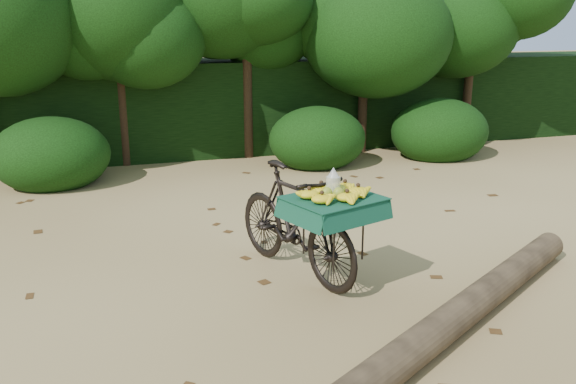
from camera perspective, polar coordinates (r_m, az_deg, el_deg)
name	(u,v)px	position (r m, az deg, el deg)	size (l,w,h in m)	color
ground	(325,261)	(6.76, 3.53, -6.46)	(80.00, 80.00, 0.00)	tan
vendor_bicycle	(296,220)	(6.22, 0.79, -2.62)	(1.26, 2.02, 1.16)	black
fallen_log	(471,305)	(5.67, 16.77, -10.10)	(0.29, 0.29, 3.98)	brown
hedge_backdrop	(213,106)	(12.45, -7.02, 7.99)	(26.00, 1.80, 1.80)	black
tree_row	(184,52)	(11.46, -9.70, 12.75)	(14.50, 2.00, 4.00)	black
bush_clumps	(264,145)	(10.71, -2.26, 4.40)	(8.80, 1.70, 0.90)	black
leaf_litter	(306,241)	(7.33, 1.69, -4.61)	(7.00, 7.30, 0.01)	#482C13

